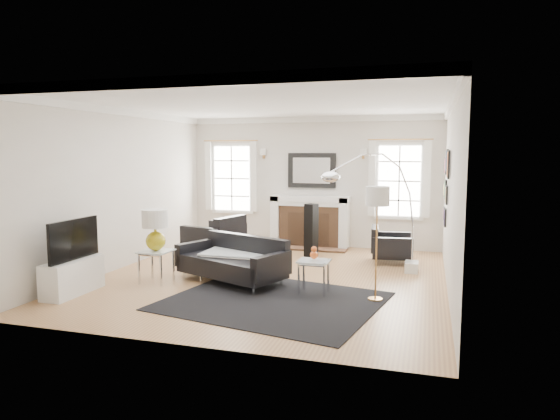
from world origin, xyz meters
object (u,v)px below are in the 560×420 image
(armchair_right, at_px, (389,246))
(coffee_table, at_px, (239,252))
(arc_floor_lamp, at_px, (373,208))
(armchair_left, at_px, (217,238))
(sofa, at_px, (234,262))
(fireplace, at_px, (310,222))
(gourd_lamp, at_px, (155,227))

(armchair_right, relative_size, coffee_table, 0.87)
(coffee_table, bearing_deg, arc_floor_lamp, 16.96)
(armchair_left, bearing_deg, sofa, -58.09)
(fireplace, relative_size, sofa, 0.87)
(sofa, xyz_separation_m, gourd_lamp, (-1.15, -0.41, 0.56))
(sofa, relative_size, armchair_left, 1.65)
(coffee_table, bearing_deg, armchair_right, 38.62)
(sofa, bearing_deg, arc_floor_lamp, 24.25)
(gourd_lamp, relative_size, arc_floor_lamp, 0.31)
(coffee_table, bearing_deg, sofa, -82.59)
(coffee_table, xyz_separation_m, gourd_lamp, (-1.11, -0.70, 0.47))
(sofa, distance_m, armchair_left, 1.92)
(armchair_left, xyz_separation_m, arc_floor_lamp, (3.08, -0.70, 0.76))
(armchair_right, height_order, arc_floor_lamp, arc_floor_lamp)
(gourd_lamp, height_order, arc_floor_lamp, arc_floor_lamp)
(sofa, xyz_separation_m, arc_floor_lamp, (2.06, 0.93, 0.82))
(armchair_right, bearing_deg, fireplace, 149.04)
(sofa, bearing_deg, gourd_lamp, -160.25)
(fireplace, bearing_deg, arc_floor_lamp, -54.64)
(fireplace, xyz_separation_m, sofa, (-0.47, -3.17, -0.22))
(fireplace, distance_m, gourd_lamp, 3.95)
(fireplace, bearing_deg, gourd_lamp, -114.42)
(armchair_left, height_order, coffee_table, armchair_left)
(sofa, height_order, arc_floor_lamp, arc_floor_lamp)
(coffee_table, distance_m, arc_floor_lamp, 2.31)
(fireplace, distance_m, armchair_right, 2.07)
(armchair_right, distance_m, coffee_table, 2.92)
(arc_floor_lamp, bearing_deg, fireplace, 125.36)
(fireplace, relative_size, armchair_right, 1.93)
(armchair_right, bearing_deg, coffee_table, -141.38)
(fireplace, xyz_separation_m, coffee_table, (-0.51, -2.88, -0.13))
(sofa, bearing_deg, fireplace, 81.47)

